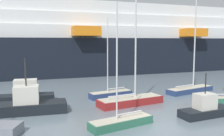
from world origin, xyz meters
TOP-DOWN VIEW (x-y plane):
  - ground_plane at (0.00, 0.00)m, footprint 600.00×600.00m
  - sailboat_0 at (0.25, 7.38)m, footprint 7.31×3.50m
  - sailboat_2 at (-0.88, 11.14)m, footprint 5.36×2.55m
  - sailboat_3 at (-2.67, 1.43)m, footprint 5.41×2.78m
  - sailboat_4 at (9.73, 11.09)m, footprint 7.23×3.56m
  - fishing_boat_0 at (5.29, 1.91)m, footprint 5.30×2.34m
  - fishing_boat_1 at (-9.70, 7.12)m, footprint 6.50×2.34m
  - fishing_boat_3 at (-10.51, 11.29)m, footprint 6.57×1.90m
  - cruise_ship at (-13.38, 35.66)m, footprint 131.19×27.99m

SIDE VIEW (x-z plane):
  - ground_plane at x=0.00m, z-range 0.00..0.00m
  - sailboat_3 at x=-2.67m, z-range -4.24..5.16m
  - sailboat_2 at x=-0.88m, z-range -4.11..5.06m
  - sailboat_0 at x=0.25m, z-range -5.49..6.63m
  - sailboat_4 at x=9.73m, z-range -5.84..7.09m
  - fishing_boat_0 at x=5.29m, z-range -1.23..2.61m
  - fishing_boat_1 at x=-9.70m, z-range -1.55..3.26m
  - fishing_boat_3 at x=-10.51m, z-range -1.53..3.26m
  - cruise_ship at x=-13.38m, z-range -3.81..16.89m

